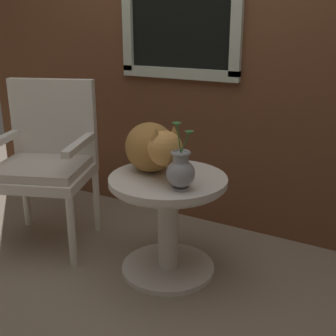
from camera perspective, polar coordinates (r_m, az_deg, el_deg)
name	(u,v)px	position (r m, az deg, el deg)	size (l,w,h in m)	color
ground_plane	(139,273)	(2.51, -3.82, -13.67)	(6.00, 6.00, 0.00)	gray
back_wall	(207,28)	(2.85, 5.24, 17.96)	(4.00, 0.07, 2.60)	brown
wicker_side_table	(168,209)	(2.35, 0.00, -5.46)	(0.63, 0.63, 0.56)	silver
wicker_chair	(46,156)	(2.76, -15.75, 1.55)	(0.70, 0.68, 1.01)	silver
cat	(153,147)	(2.31, -2.05, 2.74)	(0.56, 0.44, 0.29)	#AD7A3D
pewter_vase_with_ivy	(181,170)	(2.08, 1.69, -0.32)	(0.14, 0.14, 0.34)	#99999E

